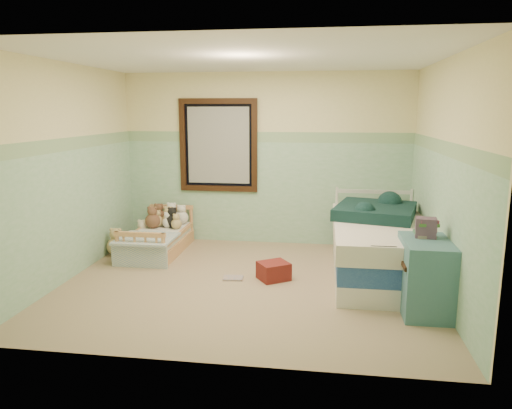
# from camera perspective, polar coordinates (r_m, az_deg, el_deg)

# --- Properties ---
(floor) EXTENTS (4.20, 3.60, 0.02)m
(floor) POSITION_cam_1_polar(r_m,az_deg,el_deg) (5.60, -1.17, -9.43)
(floor) COLOR gray
(floor) RESTS_ON ground
(ceiling) EXTENTS (4.20, 3.60, 0.02)m
(ceiling) POSITION_cam_1_polar(r_m,az_deg,el_deg) (5.28, -1.28, 17.13)
(ceiling) COLOR white
(ceiling) RESTS_ON wall_back
(wall_back) EXTENTS (4.20, 0.04, 2.50)m
(wall_back) POSITION_cam_1_polar(r_m,az_deg,el_deg) (7.06, 1.16, 5.38)
(wall_back) COLOR beige
(wall_back) RESTS_ON floor
(wall_front) EXTENTS (4.20, 0.04, 2.50)m
(wall_front) POSITION_cam_1_polar(r_m,az_deg,el_deg) (3.55, -5.95, -0.43)
(wall_front) COLOR beige
(wall_front) RESTS_ON floor
(wall_left) EXTENTS (0.04, 3.60, 2.50)m
(wall_left) POSITION_cam_1_polar(r_m,az_deg,el_deg) (6.00, -21.46, 3.58)
(wall_left) COLOR beige
(wall_left) RESTS_ON floor
(wall_right) EXTENTS (0.04, 3.60, 2.50)m
(wall_right) POSITION_cam_1_polar(r_m,az_deg,el_deg) (5.37, 21.50, 2.78)
(wall_right) COLOR beige
(wall_right) RESTS_ON floor
(wainscot_mint) EXTENTS (4.20, 0.01, 1.50)m
(wainscot_mint) POSITION_cam_1_polar(r_m,az_deg,el_deg) (7.12, 1.13, 1.36)
(wainscot_mint) COLOR #7DB286
(wainscot_mint) RESTS_ON floor
(border_strip) EXTENTS (4.20, 0.01, 0.15)m
(border_strip) POSITION_cam_1_polar(r_m,az_deg,el_deg) (7.02, 1.16, 8.01)
(border_strip) COLOR #49875A
(border_strip) RESTS_ON wall_back
(window_frame) EXTENTS (1.16, 0.06, 1.36)m
(window_frame) POSITION_cam_1_polar(r_m,az_deg,el_deg) (7.13, -4.51, 7.01)
(window_frame) COLOR black
(window_frame) RESTS_ON wall_back
(window_blinds) EXTENTS (0.92, 0.01, 1.12)m
(window_blinds) POSITION_cam_1_polar(r_m,az_deg,el_deg) (7.14, -4.49, 7.02)
(window_blinds) COLOR #AEAEA6
(window_blinds) RESTS_ON window_frame
(toddler_bed_frame) EXTENTS (0.67, 1.35, 0.17)m
(toddler_bed_frame) POSITION_cam_1_polar(r_m,az_deg,el_deg) (6.89, -11.57, -4.86)
(toddler_bed_frame) COLOR tan
(toddler_bed_frame) RESTS_ON floor
(toddler_mattress) EXTENTS (0.62, 1.29, 0.12)m
(toddler_mattress) POSITION_cam_1_polar(r_m,az_deg,el_deg) (6.85, -11.61, -3.68)
(toddler_mattress) COLOR white
(toddler_mattress) RESTS_ON toddler_bed_frame
(patchwork_quilt) EXTENTS (0.73, 0.67, 0.03)m
(patchwork_quilt) POSITION_cam_1_polar(r_m,az_deg,el_deg) (6.46, -12.89, -3.97)
(patchwork_quilt) COLOR #6C92C1
(patchwork_quilt) RESTS_ON toddler_mattress
(plush_bed_brown) EXTENTS (0.20, 0.20, 0.20)m
(plush_bed_brown) POSITION_cam_1_polar(r_m,az_deg,el_deg) (7.32, -11.46, -1.42)
(plush_bed_brown) COLOR brown
(plush_bed_brown) RESTS_ON toddler_mattress
(plush_bed_white) EXTENTS (0.22, 0.22, 0.22)m
(plush_bed_white) POSITION_cam_1_polar(r_m,az_deg,el_deg) (7.26, -9.97, -1.42)
(plush_bed_white) COLOR silver
(plush_bed_white) RESTS_ON toddler_mattress
(plush_bed_tan) EXTENTS (0.17, 0.17, 0.17)m
(plush_bed_tan) POSITION_cam_1_polar(r_m,az_deg,el_deg) (7.11, -11.66, -1.95)
(plush_bed_tan) COLOR tan
(plush_bed_tan) RESTS_ON toddler_mattress
(plush_bed_dark) EXTENTS (0.20, 0.20, 0.20)m
(plush_bed_dark) POSITION_cam_1_polar(r_m,az_deg,el_deg) (7.03, -9.90, -1.90)
(plush_bed_dark) COLOR black
(plush_bed_dark) RESTS_ON toddler_mattress
(plush_floor_cream) EXTENTS (0.27, 0.27, 0.27)m
(plush_floor_cream) POSITION_cam_1_polar(r_m,az_deg,el_deg) (7.21, -13.17, -3.82)
(plush_floor_cream) COLOR #F3E4C1
(plush_floor_cream) RESTS_ON floor
(plush_floor_tan) EXTENTS (0.26, 0.26, 0.26)m
(plush_floor_tan) POSITION_cam_1_polar(r_m,az_deg,el_deg) (6.86, -16.24, -4.79)
(plush_floor_tan) COLOR tan
(plush_floor_tan) RESTS_ON floor
(twin_bed_frame) EXTENTS (1.08, 2.15, 0.22)m
(twin_bed_frame) POSITION_cam_1_polar(r_m,az_deg,el_deg) (6.01, 14.49, -7.14)
(twin_bed_frame) COLOR silver
(twin_bed_frame) RESTS_ON floor
(twin_boxspring) EXTENTS (1.08, 2.15, 0.22)m
(twin_boxspring) POSITION_cam_1_polar(r_m,az_deg,el_deg) (5.95, 14.59, -5.13)
(twin_boxspring) COLOR navy
(twin_boxspring) RESTS_ON twin_bed_frame
(twin_mattress) EXTENTS (1.12, 2.20, 0.22)m
(twin_mattress) POSITION_cam_1_polar(r_m,az_deg,el_deg) (5.89, 14.70, -3.07)
(twin_mattress) COLOR white
(twin_mattress) RESTS_ON twin_boxspring
(teal_blanket) EXTENTS (1.12, 1.16, 0.14)m
(teal_blanket) POSITION_cam_1_polar(r_m,az_deg,el_deg) (6.14, 14.01, -0.75)
(teal_blanket) COLOR black
(teal_blanket) RESTS_ON twin_mattress
(dresser) EXTENTS (0.45, 0.73, 0.73)m
(dresser) POSITION_cam_1_polar(r_m,az_deg,el_deg) (5.03, 19.46, -8.04)
(dresser) COLOR #3F6F7B
(dresser) RESTS_ON floor
(book_stack) EXTENTS (0.21, 0.18, 0.20)m
(book_stack) POSITION_cam_1_polar(r_m,az_deg,el_deg) (5.01, 19.54, -2.61)
(book_stack) COLOR brown
(book_stack) RESTS_ON dresser
(red_pillow) EXTENTS (0.44, 0.43, 0.21)m
(red_pillow) POSITION_cam_1_polar(r_m,az_deg,el_deg) (5.69, 2.11, -7.90)
(red_pillow) COLOR #A21C10
(red_pillow) RESTS_ON floor
(floor_book) EXTENTS (0.25, 0.20, 0.02)m
(floor_book) POSITION_cam_1_polar(r_m,az_deg,el_deg) (5.74, -2.74, -8.71)
(floor_book) COLOR #E09849
(floor_book) RESTS_ON floor
(extra_plush_0) EXTENTS (0.22, 0.22, 0.22)m
(extra_plush_0) POSITION_cam_1_polar(r_m,az_deg,el_deg) (7.03, -12.18, -1.91)
(extra_plush_0) COLOR brown
(extra_plush_0) RESTS_ON toddler_mattress
(extra_plush_1) EXTENTS (0.20, 0.20, 0.20)m
(extra_plush_1) POSITION_cam_1_polar(r_m,az_deg,el_deg) (7.21, -8.82, -1.55)
(extra_plush_1) COLOR silver
(extra_plush_1) RESTS_ON toddler_mattress
(extra_plush_2) EXTENTS (0.16, 0.16, 0.16)m
(extra_plush_2) POSITION_cam_1_polar(r_m,az_deg,el_deg) (7.22, -10.11, -1.74)
(extra_plush_2) COLOR brown
(extra_plush_2) RESTS_ON toddler_mattress
(extra_plush_3) EXTENTS (0.20, 0.20, 0.20)m
(extra_plush_3) POSITION_cam_1_polar(r_m,az_deg,el_deg) (7.08, -10.31, -1.80)
(extra_plush_3) COLOR tan
(extra_plush_3) RESTS_ON toddler_mattress
(extra_plush_4) EXTENTS (0.15, 0.15, 0.15)m
(extra_plush_4) POSITION_cam_1_polar(r_m,az_deg,el_deg) (6.93, -9.44, -2.28)
(extra_plush_4) COLOR tan
(extra_plush_4) RESTS_ON toddler_mattress
(extra_plush_5) EXTENTS (0.16, 0.16, 0.16)m
(extra_plush_5) POSITION_cam_1_polar(r_m,az_deg,el_deg) (7.04, -10.45, -2.09)
(extra_plush_5) COLOR silver
(extra_plush_5) RESTS_ON toddler_mattress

